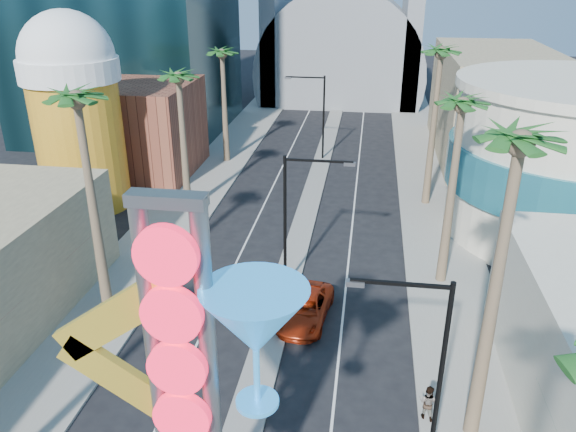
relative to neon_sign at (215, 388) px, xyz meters
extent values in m
cube|color=gray|center=(-10.32, 32.04, -7.23)|extent=(5.00, 100.00, 0.15)
cube|color=gray|center=(8.68, 32.04, -7.23)|extent=(5.00, 100.00, 0.15)
cube|color=gray|center=(-0.82, 35.04, -7.23)|extent=(1.60, 84.00, 0.15)
cube|color=brown|center=(-16.82, 35.04, -3.31)|extent=(10.00, 10.00, 8.00)
cube|color=#92805E|center=(15.18, 45.04, -2.31)|extent=(10.00, 20.00, 10.00)
cylinder|color=orange|center=(-17.82, 27.04, -2.31)|extent=(6.40, 6.40, 10.00)
cylinder|color=white|center=(-17.82, 27.04, 3.09)|extent=(7.00, 7.00, 1.60)
sphere|color=white|center=(-17.82, 27.04, 3.89)|extent=(6.60, 6.60, 6.60)
cylinder|color=beige|center=(17.18, 27.04, -2.31)|extent=(16.00, 16.00, 10.00)
cylinder|color=teal|center=(17.18, 27.04, -2.31)|extent=(16.60, 16.60, 3.00)
cylinder|color=slate|center=(-0.82, 69.04, -3.31)|extent=(22.00, 16.00, 22.00)
cube|color=slate|center=(-9.82, 69.04, -0.31)|extent=(2.00, 16.00, 14.00)
cube|color=slate|center=(8.18, 69.04, -0.31)|extent=(2.00, 16.00, 14.00)
cylinder|color=slate|center=(-1.52, 0.04, -0.81)|extent=(0.44, 0.44, 12.00)
cylinder|color=slate|center=(-0.12, 0.04, -0.81)|extent=(0.44, 0.44, 12.00)
cube|color=slate|center=(-0.82, 0.04, 5.09)|extent=(1.80, 0.50, 0.30)
cylinder|color=red|center=(-0.82, -0.31, 3.89)|extent=(1.50, 0.25, 1.50)
cylinder|color=red|center=(-0.82, -0.31, 2.34)|extent=(1.50, 0.25, 1.50)
cylinder|color=red|center=(-0.82, -0.31, 0.79)|extent=(1.50, 0.25, 1.50)
cylinder|color=red|center=(-0.82, -0.31, -0.76)|extent=(1.50, 0.25, 1.50)
cube|color=yellow|center=(-2.42, 0.04, 1.89)|extent=(3.47, 0.25, 2.80)
cube|color=yellow|center=(-2.42, 0.04, -0.11)|extent=(3.47, 0.25, 2.80)
cone|color=#2790E1|center=(1.08, 0.04, 2.09)|extent=(2.60, 2.60, 1.80)
cylinder|color=#2790E1|center=(1.08, 0.04, 0.49)|extent=(0.16, 0.16, 1.60)
cylinder|color=#2790E1|center=(1.08, 0.04, -0.31)|extent=(1.10, 1.10, 0.12)
cylinder|color=black|center=(-0.82, 17.04, -3.31)|extent=(0.18, 0.18, 8.00)
cube|color=black|center=(0.98, 17.04, 0.49)|extent=(3.60, 0.12, 0.12)
cube|color=slate|center=(2.58, 17.04, 0.39)|extent=(0.60, 0.25, 0.18)
cylinder|color=black|center=(-0.82, 41.04, -3.31)|extent=(0.18, 0.18, 8.00)
cube|color=black|center=(-2.62, 41.04, 0.49)|extent=(3.60, 0.12, 0.12)
cube|color=slate|center=(-4.22, 41.04, 0.39)|extent=(0.60, 0.25, 0.18)
cylinder|color=black|center=(6.38, 5.04, -3.31)|extent=(0.18, 0.18, 8.00)
cube|color=black|center=(4.76, 5.04, 0.49)|extent=(3.24, 0.12, 0.12)
cube|color=slate|center=(3.32, 5.04, 0.39)|extent=(0.60, 0.25, 0.18)
cylinder|color=brown|center=(-9.82, 13.04, -1.56)|extent=(0.40, 0.40, 11.50)
sphere|color=#194D1B|center=(-9.82, 13.04, 4.19)|extent=(2.40, 2.40, 2.40)
cylinder|color=brown|center=(-9.82, 27.04, -2.31)|extent=(0.40, 0.40, 10.00)
sphere|color=#194D1B|center=(-9.82, 27.04, 2.69)|extent=(2.40, 2.40, 2.40)
cylinder|color=brown|center=(-9.82, 39.04, -2.31)|extent=(0.40, 0.40, 10.00)
sphere|color=#194D1B|center=(-9.82, 39.04, 2.69)|extent=(2.40, 2.40, 2.40)
cylinder|color=brown|center=(8.18, 7.04, -1.31)|extent=(0.40, 0.40, 12.00)
sphere|color=#194D1B|center=(8.18, 7.04, 4.69)|extent=(2.40, 2.40, 2.40)
cylinder|color=brown|center=(8.18, 19.04, -2.06)|extent=(0.40, 0.40, 10.50)
sphere|color=#194D1B|center=(8.18, 19.04, 3.19)|extent=(2.40, 2.40, 2.40)
cylinder|color=brown|center=(8.18, 31.04, -1.56)|extent=(0.40, 0.40, 11.50)
sphere|color=#194D1B|center=(8.18, 31.04, 4.19)|extent=(2.40, 2.40, 2.40)
imported|color=#A6280C|center=(0.71, 13.96, -6.60)|extent=(2.88, 5.29, 1.41)
imported|color=gray|center=(6.48, 7.54, -6.38)|extent=(0.94, 0.86, 1.56)
camera|label=1|loc=(3.47, -10.78, 9.74)|focal=35.00mm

